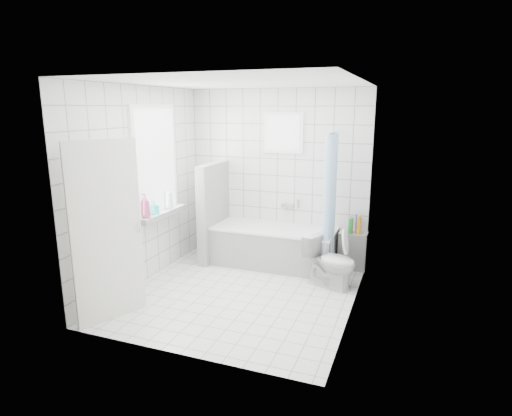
% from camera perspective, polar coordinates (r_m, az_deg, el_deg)
% --- Properties ---
extents(ground, '(3.00, 3.00, 0.00)m').
position_cam_1_polar(ground, '(5.59, -2.10, -11.24)').
color(ground, white).
rests_on(ground, ground).
extents(ceiling, '(3.00, 3.00, 0.00)m').
position_cam_1_polar(ceiling, '(5.10, -2.36, 16.41)').
color(ceiling, white).
rests_on(ceiling, ground).
extents(wall_back, '(2.80, 0.02, 2.60)m').
position_cam_1_polar(wall_back, '(6.58, 2.84, 4.33)').
color(wall_back, white).
rests_on(wall_back, ground).
extents(wall_front, '(2.80, 0.02, 2.60)m').
position_cam_1_polar(wall_front, '(3.89, -10.79, -2.16)').
color(wall_front, white).
rests_on(wall_front, ground).
extents(wall_left, '(0.02, 3.00, 2.60)m').
position_cam_1_polar(wall_left, '(5.87, -14.95, 2.81)').
color(wall_left, white).
rests_on(wall_left, ground).
extents(wall_right, '(0.02, 3.00, 2.60)m').
position_cam_1_polar(wall_right, '(4.84, 13.26, 0.74)').
color(wall_right, white).
rests_on(wall_right, ground).
extents(window_left, '(0.01, 0.90, 1.40)m').
position_cam_1_polar(window_left, '(6.04, -13.13, 6.08)').
color(window_left, white).
rests_on(window_left, wall_left).
extents(window_back, '(0.50, 0.01, 0.50)m').
position_cam_1_polar(window_back, '(6.44, 3.64, 9.94)').
color(window_back, white).
rests_on(window_back, wall_back).
extents(window_sill, '(0.18, 1.02, 0.08)m').
position_cam_1_polar(window_sill, '(6.15, -12.42, -0.78)').
color(window_sill, white).
rests_on(window_sill, wall_left).
extents(door, '(0.37, 0.75, 2.00)m').
position_cam_1_polar(door, '(4.89, -19.25, -3.16)').
color(door, silver).
rests_on(door, ground).
extents(bathtub, '(1.81, 0.77, 0.58)m').
position_cam_1_polar(bathtub, '(6.45, 2.41, -5.10)').
color(bathtub, white).
rests_on(bathtub, ground).
extents(partition_wall, '(0.15, 0.85, 1.50)m').
position_cam_1_polar(partition_wall, '(6.63, -5.68, -0.51)').
color(partition_wall, white).
rests_on(partition_wall, ground).
extents(tiled_ledge, '(0.40, 0.24, 0.55)m').
position_cam_1_polar(tiled_ledge, '(6.45, 12.76, -5.55)').
color(tiled_ledge, white).
rests_on(tiled_ledge, ground).
extents(toilet, '(0.78, 0.59, 0.70)m').
position_cam_1_polar(toilet, '(5.75, 9.92, -6.97)').
color(toilet, silver).
rests_on(toilet, ground).
extents(curtain_rod, '(0.02, 0.80, 0.02)m').
position_cam_1_polar(curtain_rod, '(5.90, 10.44, 9.94)').
color(curtain_rod, silver).
rests_on(curtain_rod, wall_back).
extents(shower_curtain, '(0.14, 0.48, 1.78)m').
position_cam_1_polar(shower_curtain, '(5.89, 9.84, 1.11)').
color(shower_curtain, '#4B99DE').
rests_on(shower_curtain, curtain_rod).
extents(tub_faucet, '(0.18, 0.06, 0.06)m').
position_cam_1_polar(tub_faucet, '(6.57, 4.19, 0.31)').
color(tub_faucet, silver).
rests_on(tub_faucet, wall_back).
extents(sill_bottles, '(0.16, 0.71, 0.33)m').
position_cam_1_polar(sill_bottles, '(6.01, -12.99, 0.79)').
color(sill_bottles, '#C84E7E').
rests_on(sill_bottles, window_sill).
extents(ledge_bottles, '(0.18, 0.16, 0.28)m').
position_cam_1_polar(ledge_bottles, '(6.31, 13.05, -2.22)').
color(ledge_bottles, green).
rests_on(ledge_bottles, tiled_ledge).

